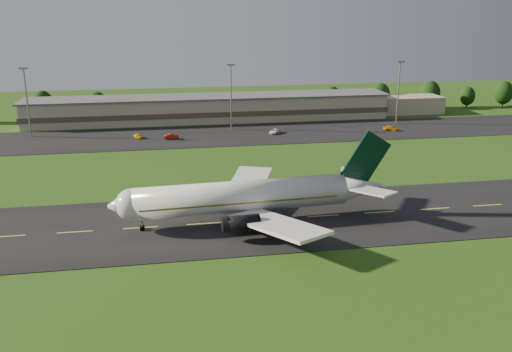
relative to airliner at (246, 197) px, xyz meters
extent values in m
plane|color=#1D4611|center=(3.34, -0.05, -4.66)|extent=(360.00, 360.00, 0.00)
cube|color=black|center=(3.34, -0.05, -4.61)|extent=(220.00, 30.00, 0.10)
cube|color=black|center=(3.34, 71.95, -4.61)|extent=(260.00, 30.00, 0.10)
cylinder|color=white|center=(-0.85, -0.05, 0.14)|extent=(38.26, 7.75, 5.60)
sphere|color=white|center=(-19.82, -1.13, 0.14)|extent=(5.60, 5.60, 5.60)
cone|color=white|center=(-21.82, -1.24, 0.14)|extent=(4.30, 5.59, 5.38)
cone|color=white|center=(21.61, 1.23, 0.14)|extent=(9.30, 5.99, 5.49)
cube|color=olive|center=(-1.35, -0.08, -0.21)|extent=(35.26, 7.62, 0.28)
cube|color=black|center=(-20.42, -1.16, 0.69)|extent=(2.17, 3.11, 0.65)
cube|color=white|center=(3.26, -10.83, -1.36)|extent=(14.91, 20.07, 2.20)
cube|color=white|center=(2.02, 11.13, -1.36)|extent=(13.27, 20.22, 2.20)
cube|color=white|center=(21.89, -3.76, 1.04)|extent=(7.83, 9.34, 0.91)
cube|color=white|center=(21.33, 6.22, 1.04)|extent=(7.19, 9.40, 0.91)
cube|color=black|center=(20.11, 1.14, 1.94)|extent=(5.02, 0.83, 3.00)
cube|color=black|center=(22.61, 1.28, 5.64)|extent=(9.44, 0.98, 10.55)
cylinder|color=black|center=(-1.90, -8.12, -1.76)|extent=(5.74, 3.01, 2.70)
cylinder|color=black|center=(-2.81, 7.85, -1.76)|extent=(5.74, 3.01, 2.70)
cube|color=tan|center=(3.34, 95.95, -0.66)|extent=(120.00, 15.00, 8.00)
cube|color=#4C4438|center=(3.34, 95.95, -1.46)|extent=(121.00, 15.40, 1.60)
cube|color=#595B60|center=(3.34, 95.95, 3.49)|extent=(122.00, 16.00, 0.50)
cube|color=tan|center=(73.34, 97.95, -1.66)|extent=(28.00, 11.00, 6.00)
cylinder|color=gray|center=(-51.66, 79.95, 5.34)|extent=(0.44, 0.44, 20.00)
cube|color=gray|center=(-51.66, 79.95, 15.44)|extent=(2.40, 1.20, 0.50)
cylinder|color=gray|center=(8.34, 79.95, 5.34)|extent=(0.44, 0.44, 20.00)
cube|color=gray|center=(8.34, 79.95, 15.44)|extent=(2.40, 1.20, 0.50)
cylinder|color=gray|center=(63.34, 79.95, 5.34)|extent=(0.44, 0.44, 20.00)
cube|color=gray|center=(63.34, 79.95, 15.44)|extent=(2.40, 1.20, 0.50)
cylinder|color=black|center=(-52.40, 107.39, -3.10)|extent=(0.56, 0.56, 3.13)
ellipsoid|color=black|center=(-52.40, 107.39, 0.72)|extent=(7.29, 7.29, 9.12)
cylinder|color=black|center=(-34.38, 107.22, -3.23)|extent=(0.56, 0.56, 2.86)
ellipsoid|color=black|center=(-34.38, 107.22, 0.27)|extent=(6.68, 6.68, 8.35)
cylinder|color=black|center=(49.05, 105.34, -3.21)|extent=(0.56, 0.56, 2.90)
ellipsoid|color=black|center=(49.05, 105.34, 0.33)|extent=(6.76, 6.76, 8.45)
cylinder|color=black|center=(67.77, 105.50, -3.09)|extent=(0.56, 0.56, 3.15)
ellipsoid|color=black|center=(67.77, 105.50, 0.76)|extent=(7.35, 7.35, 9.19)
cylinder|color=black|center=(88.02, 106.22, -3.04)|extent=(0.56, 0.56, 3.24)
ellipsoid|color=black|center=(88.02, 106.22, 0.92)|extent=(7.57, 7.57, 9.46)
cylinder|color=black|center=(103.19, 105.48, -3.44)|extent=(0.56, 0.56, 2.44)
ellipsoid|color=black|center=(103.19, 105.48, -0.45)|extent=(5.70, 5.70, 7.13)
cylinder|color=black|center=(117.71, 104.49, -3.13)|extent=(0.56, 0.56, 3.07)
ellipsoid|color=black|center=(117.71, 104.49, 0.62)|extent=(7.15, 7.15, 8.94)
imported|color=#EDB00D|center=(-20.22, 71.89, -3.92)|extent=(3.10, 4.02, 1.28)
imported|color=#A21C0A|center=(-10.70, 69.10, -3.86)|extent=(4.35, 1.76, 1.41)
imported|color=silver|center=(20.35, 71.24, -3.89)|extent=(4.47, 5.32, 1.35)
imported|color=orange|center=(56.92, 68.89, -3.86)|extent=(5.25, 3.51, 1.41)
camera|label=1|loc=(-15.26, -94.57, 32.28)|focal=40.00mm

